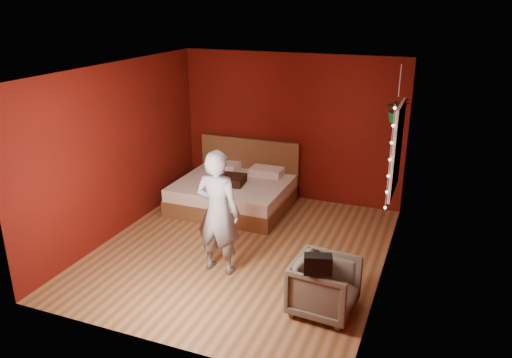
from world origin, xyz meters
name	(u,v)px	position (x,y,z in m)	size (l,w,h in m)	color
floor	(241,250)	(0.00, 0.00, 0.00)	(4.50, 4.50, 0.00)	#9B663E
room_walls	(240,139)	(0.00, 0.00, 1.68)	(4.04, 4.54, 2.62)	#580F09
window	(397,149)	(1.97, 0.90, 1.50)	(0.05, 0.97, 1.27)	white
fairy_lights	(390,160)	(1.94, 0.37, 1.50)	(0.04, 0.04, 1.45)	silver
bed	(235,191)	(-0.75, 1.48, 0.27)	(1.90, 1.62, 1.05)	brown
person	(218,212)	(-0.05, -0.63, 0.85)	(0.62, 0.41, 1.69)	slate
armchair	(324,287)	(1.49, -1.04, 0.33)	(0.70, 0.73, 0.66)	#5A5647
handbag	(318,264)	(1.47, -1.32, 0.77)	(0.30, 0.15, 0.22)	black
throw_pillow	(232,180)	(-0.72, 1.29, 0.55)	(0.41, 0.41, 0.15)	black
hanging_plant	(397,110)	(1.88, 1.31, 1.96)	(0.41, 0.38, 0.83)	silver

